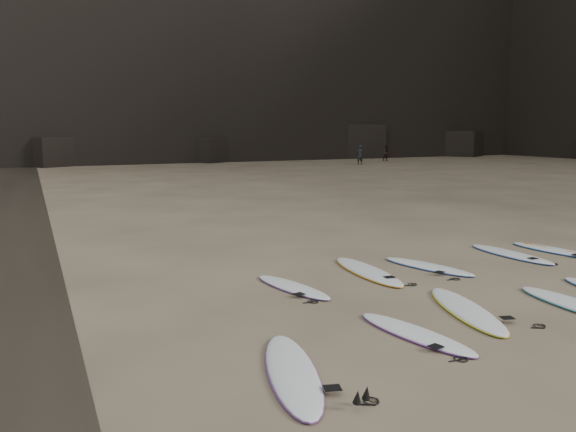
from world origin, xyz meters
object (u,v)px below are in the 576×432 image
(surfboard_0, at_px, (292,371))
(surfboard_8, at_px, (511,254))
(surfboard_6, at_px, (368,271))
(surfboard_7, at_px, (428,266))
(person_b, at_px, (387,153))
(surfboard_2, at_px, (466,309))
(surfboard_1, at_px, (415,333))
(surfboard_5, at_px, (293,287))
(person_a, at_px, (360,155))
(surfboard_9, at_px, (556,250))

(surfboard_0, relative_size, surfboard_8, 1.02)
(surfboard_6, relative_size, surfboard_8, 1.08)
(surfboard_7, height_order, person_b, person_b)
(person_b, bearing_deg, surfboard_7, -104.97)
(person_b, bearing_deg, surfboard_2, -104.51)
(surfboard_1, xyz_separation_m, surfboard_6, (1.43, 3.60, 0.01))
(surfboard_2, height_order, surfboard_8, surfboard_2)
(surfboard_5, distance_m, person_a, 39.71)
(surfboard_2, xyz_separation_m, person_b, (25.02, 38.82, 0.75))
(surfboard_8, xyz_separation_m, person_b, (20.84, 35.83, 0.75))
(surfboard_6, relative_size, surfboard_9, 1.11)
(surfboard_2, height_order, surfboard_7, surfboard_2)
(surfboard_8, bearing_deg, surfboard_9, -9.92)
(surfboard_2, xyz_separation_m, surfboard_5, (-2.19, 2.63, -0.01))
(person_b, bearing_deg, surfboard_1, -105.71)
(surfboard_9, relative_size, person_b, 1.58)
(surfboard_2, bearing_deg, surfboard_7, 80.32)
(person_a, bearing_deg, surfboard_5, 65.38)
(surfboard_0, height_order, surfboard_9, surfboard_0)
(surfboard_2, xyz_separation_m, surfboard_9, (5.60, 2.80, -0.00))
(surfboard_8, bearing_deg, person_b, 57.78)
(surfboard_2, relative_size, surfboard_6, 0.97)
(person_a, bearing_deg, person_b, -138.38)
(surfboard_2, distance_m, surfboard_7, 3.18)
(surfboard_8, bearing_deg, person_a, 62.18)
(surfboard_1, bearing_deg, surfboard_2, 8.98)
(surfboard_5, bearing_deg, surfboard_7, -9.97)
(surfboard_6, bearing_deg, person_a, 61.78)
(surfboard_6, bearing_deg, surfboard_2, -84.38)
(surfboard_8, height_order, person_a, person_a)
(person_b, bearing_deg, surfboard_5, -108.64)
(surfboard_9, distance_m, person_b, 40.93)
(surfboard_0, height_order, surfboard_6, surfboard_6)
(surfboard_1, relative_size, surfboard_7, 0.97)
(surfboard_8, height_order, surfboard_9, surfboard_8)
(surfboard_8, relative_size, surfboard_9, 1.03)
(surfboard_7, relative_size, person_b, 1.51)
(surfboard_1, bearing_deg, surfboard_8, 20.96)
(surfboard_5, distance_m, surfboard_6, 2.12)
(surfboard_1, distance_m, surfboard_5, 3.25)
(surfboard_2, height_order, person_a, person_a)
(surfboard_2, bearing_deg, surfboard_5, 146.74)
(surfboard_0, distance_m, person_a, 43.72)
(surfboard_2, bearing_deg, surfboard_0, -148.31)
(surfboard_8, bearing_deg, surfboard_1, -150.24)
(surfboard_9, bearing_deg, person_a, 56.63)
(surfboard_0, bearing_deg, surfboard_8, 42.53)
(surfboard_5, height_order, surfboard_8, surfboard_8)
(surfboard_2, relative_size, surfboard_9, 1.08)
(surfboard_7, bearing_deg, person_a, 43.00)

